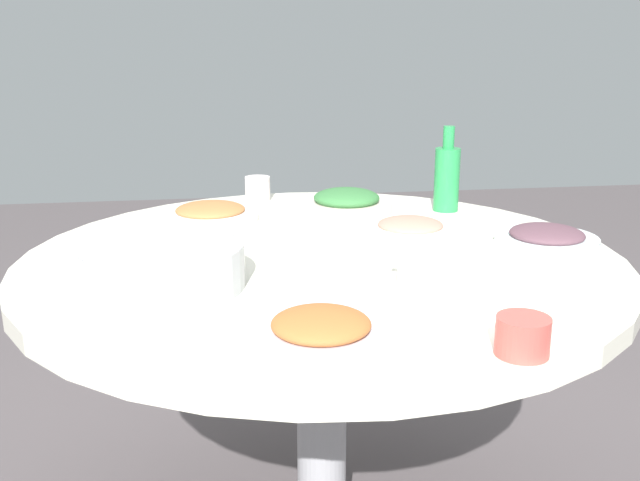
# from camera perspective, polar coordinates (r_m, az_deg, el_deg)

# --- Properties ---
(round_dining_table) EXTENTS (1.25, 1.25, 0.75)m
(round_dining_table) POSITION_cam_1_polar(r_m,az_deg,el_deg) (1.57, 0.14, -4.09)
(round_dining_table) COLOR #99999E
(round_dining_table) RESTS_ON ground
(rice_bowl) EXTENTS (0.30, 0.30, 0.09)m
(rice_bowl) POSITION_cam_1_polar(r_m,az_deg,el_deg) (1.37, -11.92, -1.85)
(rice_bowl) COLOR #B2B5BA
(rice_bowl) RESTS_ON round_dining_table
(soup_bowl) EXTENTS (0.28, 0.28, 0.06)m
(soup_bowl) POSITION_cam_1_polar(r_m,az_deg,el_deg) (1.35, 11.80, -2.69)
(soup_bowl) COLOR white
(soup_bowl) RESTS_ON round_dining_table
(dish_greens) EXTENTS (0.24, 0.24, 0.06)m
(dish_greens) POSITION_cam_1_polar(r_m,az_deg,el_deg) (1.92, 2.05, 2.96)
(dish_greens) COLOR silver
(dish_greens) RESTS_ON round_dining_table
(dish_eggplant) EXTENTS (0.22, 0.22, 0.05)m
(dish_eggplant) POSITION_cam_1_polar(r_m,az_deg,el_deg) (1.67, 16.99, 0.16)
(dish_eggplant) COLOR silver
(dish_eggplant) RESTS_ON round_dining_table
(dish_tofu_braise) EXTENTS (0.23, 0.23, 0.04)m
(dish_tofu_braise) POSITION_cam_1_polar(r_m,az_deg,el_deg) (1.84, -8.40, 2.07)
(dish_tofu_braise) COLOR white
(dish_tofu_braise) RESTS_ON round_dining_table
(dish_stirfry) EXTENTS (0.23, 0.23, 0.05)m
(dish_stirfry) POSITION_cam_1_polar(r_m,az_deg,el_deg) (1.12, 0.08, -6.88)
(dish_stirfry) COLOR silver
(dish_stirfry) RESTS_ON round_dining_table
(dish_shrimp) EXTENTS (0.21, 0.21, 0.04)m
(dish_shrimp) POSITION_cam_1_polar(r_m,az_deg,el_deg) (1.69, 6.94, 0.89)
(dish_shrimp) COLOR white
(dish_shrimp) RESTS_ON round_dining_table
(green_bottle) EXTENTS (0.06, 0.06, 0.22)m
(green_bottle) POSITION_cam_1_polar(r_m,az_deg,el_deg) (1.94, 9.71, 4.83)
(green_bottle) COLOR #279148
(green_bottle) RESTS_ON round_dining_table
(tea_cup_near) EXTENTS (0.07, 0.07, 0.06)m
(tea_cup_near) POSITION_cam_1_polar(r_m,az_deg,el_deg) (2.05, -4.81, 4.00)
(tea_cup_near) COLOR silver
(tea_cup_near) RESTS_ON round_dining_table
(tea_cup_far) EXTENTS (0.08, 0.08, 0.06)m
(tea_cup_far) POSITION_cam_1_polar(r_m,az_deg,el_deg) (1.11, 15.29, -7.08)
(tea_cup_far) COLOR #CF5148
(tea_cup_far) RESTS_ON round_dining_table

